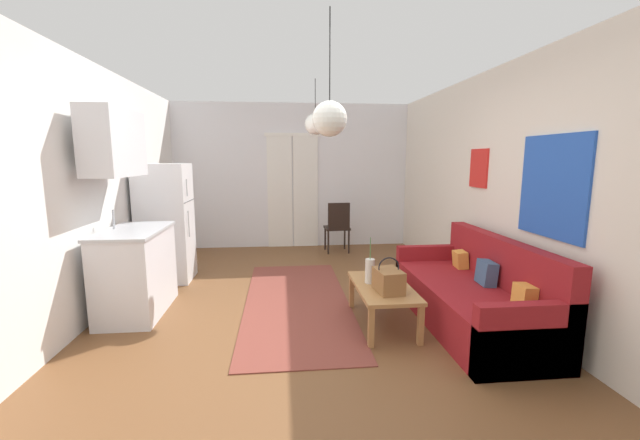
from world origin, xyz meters
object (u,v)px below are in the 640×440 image
handbag (388,280)px  pendant_lamp_near (330,119)px  bamboo_vase (370,271)px  refrigerator (166,223)px  pendant_lamp_far (315,124)px  accent_chair (338,225)px  coffee_table (383,290)px  couch (475,298)px

handbag → pendant_lamp_near: bearing=-133.1°
bamboo_vase → handbag: 0.30m
bamboo_vase → refrigerator: bearing=146.3°
pendant_lamp_far → accent_chair: bearing=71.2°
coffee_table → bamboo_vase: bamboo_vase is taller
accent_chair → pendant_lamp_near: size_ratio=1.06×
accent_chair → pendant_lamp_far: 2.27m
coffee_table → pendant_lamp_far: pendant_lamp_far is taller
bamboo_vase → refrigerator: size_ratio=0.30×
coffee_table → pendant_lamp_far: 2.31m
handbag → accent_chair: 3.18m
refrigerator → accent_chair: bearing=27.3°
couch → bamboo_vase: (-1.03, 0.17, 0.25)m
couch → bamboo_vase: bearing=170.4°
coffee_table → accent_chair: (-0.01, 2.99, 0.14)m
pendant_lamp_far → handbag: bearing=-71.7°
couch → handbag: 0.95m
couch → refrigerator: size_ratio=1.28×
refrigerator → pendant_lamp_far: bearing=-7.2°
handbag → pendant_lamp_far: size_ratio=0.48×
handbag → refrigerator: bearing=143.3°
coffee_table → bamboo_vase: 0.23m
couch → accent_chair: (-0.93, 3.08, 0.22)m
refrigerator → pendant_lamp_near: size_ratio=1.87×
bamboo_vase → handbag: (0.11, -0.27, -0.01)m
bamboo_vase → coffee_table: bearing=-37.1°
coffee_table → bamboo_vase: size_ratio=2.17×
coffee_table → pendant_lamp_far: size_ratio=1.46×
bamboo_vase → pendant_lamp_far: 2.10m
accent_chair → coffee_table: bearing=87.6°
coffee_table → pendant_lamp_near: (-0.65, -0.88, 1.56)m
bamboo_vase → pendant_lamp_near: size_ratio=0.56×
couch → handbag: (-0.91, -0.10, 0.24)m
accent_chair → pendant_lamp_far: size_ratio=1.28×
bamboo_vase → pendant_lamp_far: (-0.43, 1.36, 1.54)m
coffee_table → accent_chair: bearing=90.2°
bamboo_vase → accent_chair: accent_chair is taller
handbag → pendant_lamp_near: pendant_lamp_near is taller
bamboo_vase → handbag: size_ratio=1.39×
handbag → pendant_lamp_far: (-0.54, 1.63, 1.56)m
couch → pendant_lamp_far: bearing=133.4°
handbag → pendant_lamp_far: bearing=108.3°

